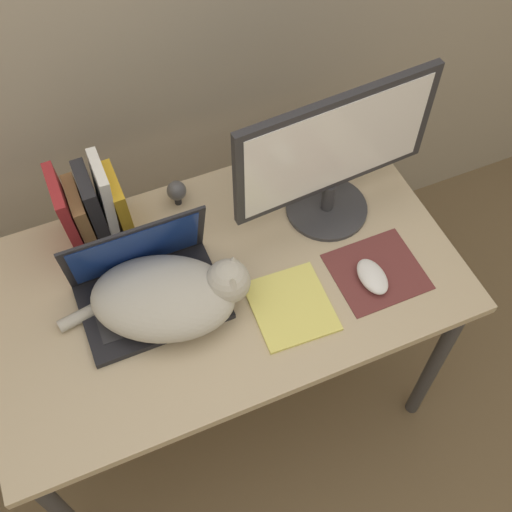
{
  "coord_description": "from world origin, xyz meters",
  "views": [
    {
      "loc": [
        -0.26,
        -0.51,
        2.17
      ],
      "look_at": [
        0.09,
        0.32,
        0.85
      ],
      "focal_mm": 45.0,
      "sensor_mm": 36.0,
      "label": 1
    }
  ],
  "objects": [
    {
      "name": "mousepad",
      "position": [
        0.39,
        0.21,
        0.76
      ],
      "size": [
        0.23,
        0.21,
        0.0
      ],
      "color": "brown",
      "rests_on": "desk"
    },
    {
      "name": "computer_mouse",
      "position": [
        0.36,
        0.19,
        0.77
      ],
      "size": [
        0.07,
        0.11,
        0.03
      ],
      "color": "silver",
      "rests_on": "mousepad"
    },
    {
      "name": "ground_plane",
      "position": [
        0.0,
        0.0,
        0.0
      ],
      "size": [
        12.0,
        12.0,
        0.0
      ],
      "primitive_type": "plane",
      "color": "brown"
    },
    {
      "name": "laptop",
      "position": [
        -0.18,
        0.38,
        0.8
      ],
      "size": [
        0.36,
        0.25,
        0.25
      ],
      "color": "black",
      "rests_on": "desk"
    },
    {
      "name": "webcam",
      "position": [
        -0.01,
        0.64,
        0.8
      ],
      "size": [
        0.06,
        0.06,
        0.08
      ],
      "color": "#232328",
      "rests_on": "desk"
    },
    {
      "name": "notepad",
      "position": [
        0.14,
        0.2,
        0.76
      ],
      "size": [
        0.2,
        0.22,
        0.01
      ],
      "color": "#E5DB6B",
      "rests_on": "desk"
    },
    {
      "name": "desk",
      "position": [
        0.0,
        0.36,
        0.67
      ],
      "size": [
        1.24,
        0.71,
        0.75
      ],
      "color": "tan",
      "rests_on": "ground_plane"
    },
    {
      "name": "external_monitor",
      "position": [
        0.36,
        0.45,
        0.98
      ],
      "size": [
        0.56,
        0.23,
        0.41
      ],
      "color": "#333338",
      "rests_on": "desk"
    },
    {
      "name": "book_row",
      "position": [
        -0.25,
        0.62,
        0.87
      ],
      "size": [
        0.17,
        0.16,
        0.26
      ],
      "color": "maroon",
      "rests_on": "desk"
    },
    {
      "name": "cat",
      "position": [
        -0.14,
        0.31,
        0.82
      ],
      "size": [
        0.48,
        0.37,
        0.15
      ],
      "color": "#B2ADA3",
      "rests_on": "desk"
    }
  ]
}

